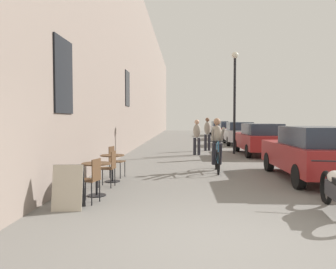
{
  "coord_description": "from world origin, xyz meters",
  "views": [
    {
      "loc": [
        -0.45,
        -4.44,
        1.67
      ],
      "look_at": [
        -1.22,
        12.04,
        0.91
      ],
      "focal_mm": 35.23,
      "sensor_mm": 36.0,
      "label": 1
    }
  ],
  "objects_px": {
    "cafe_table_near": "(97,172)",
    "parked_car_third": "(239,133)",
    "parked_car_fourth": "(228,130)",
    "parked_car_fifth": "(219,128)",
    "cafe_table_mid": "(112,162)",
    "pedestrian_mid": "(197,135)",
    "parked_car_second": "(260,139)",
    "cafe_chair_near_toward_street": "(92,177)",
    "cafe_chair_mid_toward_street": "(109,166)",
    "sandwich_board_sign": "(69,187)",
    "street_lamp": "(235,89)",
    "pedestrian_near": "(217,137)",
    "parked_car_nearest": "(312,152)",
    "cafe_chair_mid_toward_wall": "(115,159)",
    "cyclist_on_bicycle": "(217,146)",
    "pedestrian_far": "(207,132)"
  },
  "relations": [
    {
      "from": "cafe_table_near",
      "to": "parked_car_third",
      "type": "xyz_separation_m",
      "value": [
        5.53,
        14.81,
        0.25
      ]
    },
    {
      "from": "parked_car_fourth",
      "to": "parked_car_fifth",
      "type": "bearing_deg",
      "value": 90.85
    },
    {
      "from": "cafe_table_near",
      "to": "cafe_table_mid",
      "type": "bearing_deg",
      "value": 90.15
    },
    {
      "from": "pedestrian_mid",
      "to": "cafe_table_near",
      "type": "bearing_deg",
      "value": -106.76
    },
    {
      "from": "parked_car_second",
      "to": "parked_car_third",
      "type": "relative_size",
      "value": 0.99
    },
    {
      "from": "parked_car_third",
      "to": "cafe_table_near",
      "type": "bearing_deg",
      "value": -110.46
    },
    {
      "from": "parked_car_fourth",
      "to": "cafe_chair_near_toward_street",
      "type": "bearing_deg",
      "value": -104.63
    },
    {
      "from": "cafe_table_mid",
      "to": "cafe_chair_mid_toward_street",
      "type": "bearing_deg",
      "value": -83.64
    },
    {
      "from": "sandwich_board_sign",
      "to": "street_lamp",
      "type": "height_order",
      "value": "street_lamp"
    },
    {
      "from": "cafe_table_near",
      "to": "pedestrian_near",
      "type": "xyz_separation_m",
      "value": [
        3.29,
        6.78,
        0.4
      ]
    },
    {
      "from": "parked_car_nearest",
      "to": "parked_car_fourth",
      "type": "relative_size",
      "value": 1.0
    },
    {
      "from": "pedestrian_mid",
      "to": "parked_car_fourth",
      "type": "relative_size",
      "value": 0.4
    },
    {
      "from": "cafe_chair_mid_toward_wall",
      "to": "parked_car_fifth",
      "type": "xyz_separation_m",
      "value": [
        5.64,
        24.67,
        0.25
      ]
    },
    {
      "from": "cafe_table_near",
      "to": "cafe_chair_mid_toward_street",
      "type": "distance_m",
      "value": 0.95
    },
    {
      "from": "cafe_chair_mid_toward_street",
      "to": "parked_car_second",
      "type": "distance_m",
      "value": 9.33
    },
    {
      "from": "cyclist_on_bicycle",
      "to": "cafe_chair_mid_toward_wall",
      "type": "bearing_deg",
      "value": -157.1
    },
    {
      "from": "cafe_chair_mid_toward_street",
      "to": "sandwich_board_sign",
      "type": "xyz_separation_m",
      "value": [
        -0.31,
        -2.03,
        -0.1
      ]
    },
    {
      "from": "parked_car_fourth",
      "to": "pedestrian_mid",
      "type": "bearing_deg",
      "value": -104.23
    },
    {
      "from": "pedestrian_mid",
      "to": "parked_car_nearest",
      "type": "height_order",
      "value": "pedestrian_mid"
    },
    {
      "from": "cafe_chair_mid_toward_street",
      "to": "pedestrian_near",
      "type": "bearing_deg",
      "value": 61.15
    },
    {
      "from": "parked_car_nearest",
      "to": "parked_car_fifth",
      "type": "xyz_separation_m",
      "value": [
        0.13,
        24.81,
        0.0
      ]
    },
    {
      "from": "cafe_table_mid",
      "to": "parked_car_second",
      "type": "bearing_deg",
      "value": 51.7
    },
    {
      "from": "pedestrian_mid",
      "to": "cafe_table_mid",
      "type": "bearing_deg",
      "value": -110.52
    },
    {
      "from": "cafe_chair_near_toward_street",
      "to": "parked_car_fifth",
      "type": "distance_m",
      "value": 28.15
    },
    {
      "from": "parked_car_fourth",
      "to": "cafe_chair_mid_toward_street",
      "type": "bearing_deg",
      "value": -105.76
    },
    {
      "from": "pedestrian_far",
      "to": "parked_car_fourth",
      "type": "height_order",
      "value": "pedestrian_far"
    },
    {
      "from": "parked_car_second",
      "to": "parked_car_fourth",
      "type": "relative_size",
      "value": 1.0
    },
    {
      "from": "parked_car_fifth",
      "to": "cafe_table_mid",
      "type": "bearing_deg",
      "value": -102.39
    },
    {
      "from": "cafe_table_near",
      "to": "parked_car_fourth",
      "type": "height_order",
      "value": "parked_car_fourth"
    },
    {
      "from": "parked_car_nearest",
      "to": "parked_car_second",
      "type": "bearing_deg",
      "value": 89.72
    },
    {
      "from": "street_lamp",
      "to": "parked_car_nearest",
      "type": "height_order",
      "value": "street_lamp"
    },
    {
      "from": "pedestrian_mid",
      "to": "parked_car_fifth",
      "type": "height_order",
      "value": "pedestrian_mid"
    },
    {
      "from": "pedestrian_near",
      "to": "cyclist_on_bicycle",
      "type": "bearing_deg",
      "value": -95.48
    },
    {
      "from": "cafe_table_near",
      "to": "cafe_chair_mid_toward_wall",
      "type": "distance_m",
      "value": 2.3
    },
    {
      "from": "pedestrian_mid",
      "to": "parked_car_third",
      "type": "relative_size",
      "value": 0.39
    },
    {
      "from": "cafe_table_mid",
      "to": "parked_car_fourth",
      "type": "distance_m",
      "value": 19.93
    },
    {
      "from": "cafe_chair_mid_toward_street",
      "to": "street_lamp",
      "type": "relative_size",
      "value": 0.18
    },
    {
      "from": "pedestrian_near",
      "to": "parked_car_third",
      "type": "height_order",
      "value": "pedestrian_near"
    },
    {
      "from": "parked_car_nearest",
      "to": "parked_car_fifth",
      "type": "bearing_deg",
      "value": 89.7
    },
    {
      "from": "cafe_table_mid",
      "to": "cafe_chair_mid_toward_street",
      "type": "relative_size",
      "value": 0.81
    },
    {
      "from": "sandwich_board_sign",
      "to": "pedestrian_mid",
      "type": "relative_size",
      "value": 0.5
    },
    {
      "from": "pedestrian_far",
      "to": "cyclist_on_bicycle",
      "type": "bearing_deg",
      "value": -91.54
    },
    {
      "from": "pedestrian_mid",
      "to": "parked_car_fourth",
      "type": "xyz_separation_m",
      "value": [
        3.13,
        12.36,
        -0.18
      ]
    },
    {
      "from": "cafe_table_mid",
      "to": "parked_car_fourth",
      "type": "height_order",
      "value": "parked_car_fourth"
    },
    {
      "from": "cafe_table_near",
      "to": "pedestrian_far",
      "type": "bearing_deg",
      "value": 73.21
    },
    {
      "from": "sandwich_board_sign",
      "to": "pedestrian_near",
      "type": "xyz_separation_m",
      "value": [
        3.52,
        7.86,
        0.51
      ]
    },
    {
      "from": "cafe_table_near",
      "to": "parked_car_fourth",
      "type": "relative_size",
      "value": 0.17
    },
    {
      "from": "cafe_table_mid",
      "to": "pedestrian_mid",
      "type": "bearing_deg",
      "value": 69.48
    },
    {
      "from": "pedestrian_far",
      "to": "parked_car_second",
      "type": "relative_size",
      "value": 0.42
    },
    {
      "from": "pedestrian_near",
      "to": "parked_car_third",
      "type": "xyz_separation_m",
      "value": [
        2.24,
        8.03,
        -0.15
      ]
    }
  ]
}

